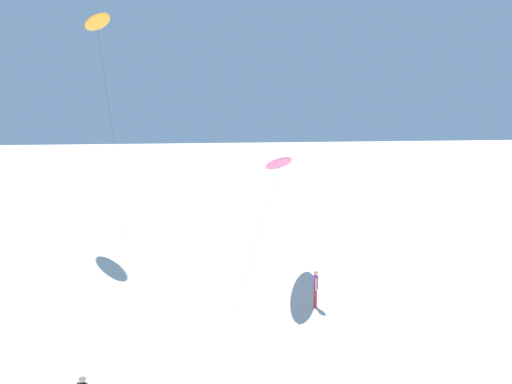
# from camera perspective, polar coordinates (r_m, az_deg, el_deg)

# --- Properties ---
(flying_kite_2) EXTENTS (4.96, 9.13, 6.88)m
(flying_kite_2) POSITION_cam_1_polar(r_m,az_deg,el_deg) (30.78, 2.34, 2.84)
(flying_kite_2) COLOR #EA5193
(flying_kite_2) RESTS_ON ground
(flying_kite_4) EXTENTS (3.65, 10.89, 15.28)m
(flying_kite_4) POSITION_cam_1_polar(r_m,az_deg,el_deg) (42.34, -15.48, 15.87)
(flying_kite_4) COLOR orange
(flying_kite_4) RESTS_ON ground
(person_near_left) EXTENTS (0.24, 0.51, 1.72)m
(person_near_left) POSITION_cam_1_polar(r_m,az_deg,el_deg) (26.57, 5.90, -9.34)
(person_near_left) COLOR red
(person_near_left) RESTS_ON ground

